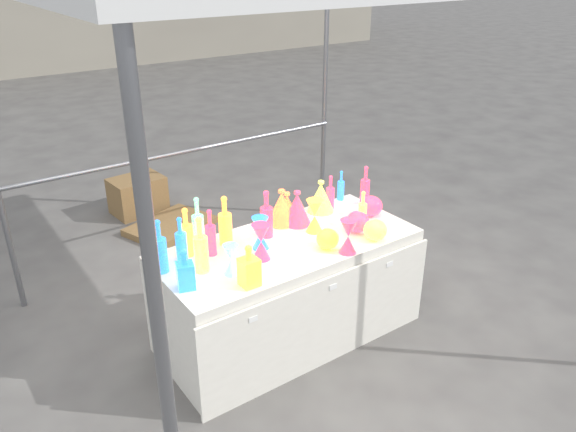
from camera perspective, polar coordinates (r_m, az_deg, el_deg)
ground at (r=4.21m, az=-0.00°, el=-11.79°), size 80.00×80.00×0.00m
display_table at (r=3.99m, az=0.08°, el=-7.56°), size 1.84×0.83×0.75m
cardboard_box_closed at (r=6.19m, az=-15.01°, el=2.07°), size 0.57×0.43×0.39m
cardboard_box_flat at (r=5.78m, az=-11.85°, el=-0.99°), size 0.94×0.80×0.07m
bottle_0 at (r=3.64m, az=-10.29°, el=-1.58°), size 0.11×0.11×0.33m
bottle_1 at (r=3.48m, az=-12.90°, el=-2.99°), size 0.10×0.10×0.35m
bottle_2 at (r=3.62m, az=-7.89°, el=-1.65°), size 0.09×0.09×0.32m
bottle_3 at (r=3.82m, az=-2.20°, el=0.23°), size 0.10×0.10×0.34m
bottle_4 at (r=3.43m, az=-8.88°, el=-2.89°), size 0.10×0.10×0.37m
bottle_5 at (r=3.71m, az=-9.14°, el=-0.67°), size 0.08×0.08×0.36m
bottle_6 at (r=3.73m, az=-6.41°, el=-0.45°), size 0.11×0.11×0.35m
bottle_7 at (r=3.59m, az=-10.83°, el=-2.31°), size 0.08×0.08×0.30m
decanter_0 at (r=3.28m, az=-3.98°, el=-5.03°), size 0.11×0.11×0.26m
decanter_2 at (r=3.30m, az=-10.41°, el=-5.34°), size 0.12×0.12×0.25m
hourglass_0 at (r=3.56m, az=-2.76°, el=-2.65°), size 0.15×0.15×0.24m
hourglass_1 at (r=3.65m, az=6.13°, el=-2.07°), size 0.14×0.14×0.23m
hourglass_3 at (r=3.42m, az=-5.82°, el=-4.43°), size 0.12×0.12×0.20m
hourglass_4 at (r=3.91m, az=2.73°, el=0.01°), size 0.12×0.12×0.24m
hourglass_5 at (r=3.69m, az=-2.83°, el=-1.72°), size 0.12×0.12×0.22m
globe_0 at (r=3.72m, az=4.05°, el=-2.44°), size 0.16×0.16×0.12m
globe_1 at (r=3.86m, az=8.87°, el=-1.52°), size 0.20×0.20×0.13m
globe_2 at (r=4.21m, az=8.43°, el=0.90°), size 0.22×0.22×0.14m
globe_3 at (r=3.96m, az=7.08°, el=-0.69°), size 0.22×0.22×0.13m
lampshade_0 at (r=4.03m, az=-0.64°, el=0.97°), size 0.29×0.29×0.26m
lampshade_1 at (r=4.06m, az=-0.11°, el=0.92°), size 0.24×0.24×0.23m
lampshade_2 at (r=4.02m, az=0.93°, el=0.88°), size 0.23×0.23×0.25m
lampshade_3 at (r=4.23m, az=3.34°, el=2.03°), size 0.25×0.25×0.25m
bottle_8 at (r=4.44m, az=5.40°, el=3.12°), size 0.06×0.06×0.24m
bottle_9 at (r=4.25m, az=4.32°, el=2.37°), size 0.08×0.08×0.28m
bottle_10 at (r=4.36m, az=7.84°, el=3.10°), size 0.08×0.08×0.32m
bottle_11 at (r=4.02m, az=7.58°, el=0.74°), size 0.06×0.06×0.27m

